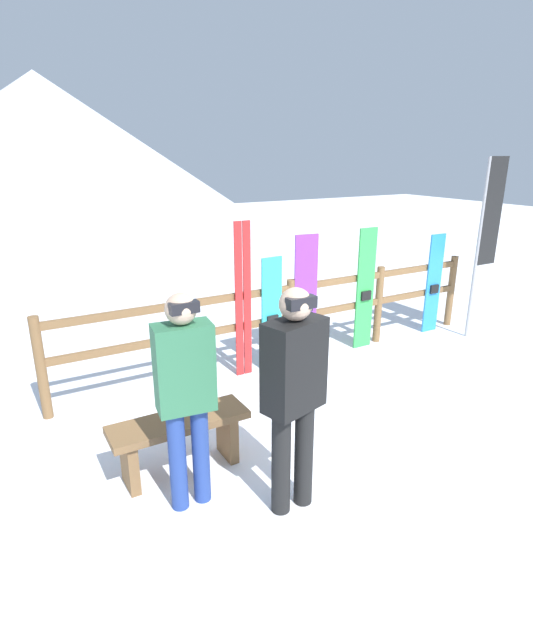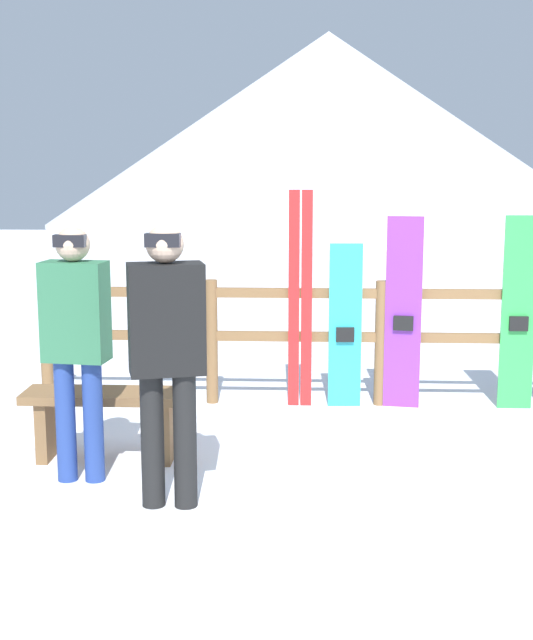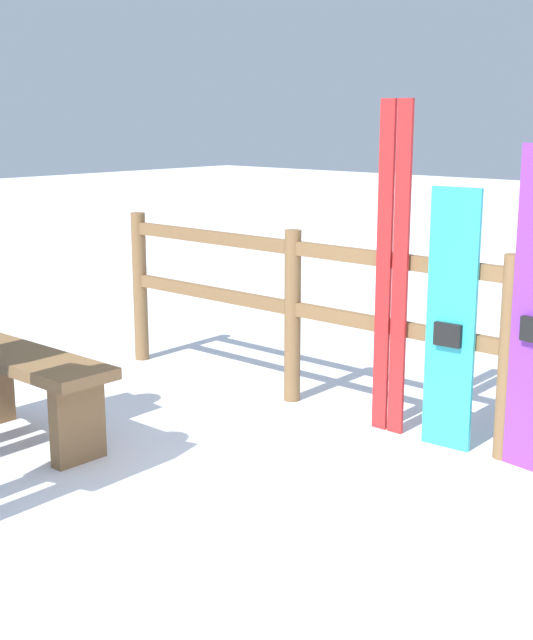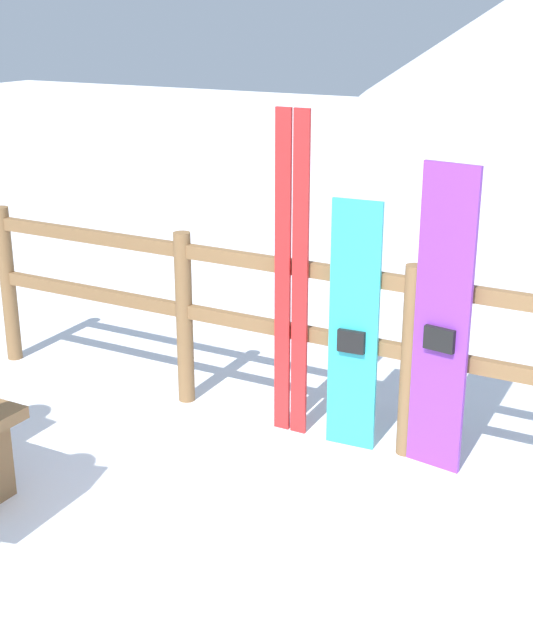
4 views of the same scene
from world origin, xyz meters
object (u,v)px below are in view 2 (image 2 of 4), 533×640
(person_black, at_px, (167,346))
(ski_pair_red, at_px, (300,300))
(person_plaid_green, at_px, (76,335))
(snowboard_cyan, at_px, (345,326))
(snowboard_purple, at_px, (403,314))
(bench, at_px, (106,411))
(snowboard_green, at_px, (518,314))

(person_black, height_order, ski_pair_red, ski_pair_red)
(person_plaid_green, distance_m, person_black, 0.75)
(snowboard_cyan, xyz_separation_m, snowboard_purple, (0.47, 0.00, 0.11))
(person_black, xyz_separation_m, snowboard_cyan, (1.12, 2.23, -0.30))
(snowboard_cyan, distance_m, snowboard_purple, 0.49)
(person_plaid_green, bearing_deg, snowboard_cyan, 46.21)
(bench, distance_m, ski_pair_red, 2.01)
(bench, xyz_separation_m, snowboard_cyan, (1.68, 1.42, 0.33))
(snowboard_purple, bearing_deg, person_plaid_green, -140.59)
(snowboard_purple, relative_size, snowboard_green, 0.99)
(snowboard_purple, xyz_separation_m, snowboard_green, (0.93, 0.00, 0.00))
(person_plaid_green, relative_size, person_black, 0.97)
(snowboard_purple, distance_m, snowboard_green, 0.93)
(bench, bearing_deg, person_plaid_green, -100.46)
(person_black, bearing_deg, bench, 124.61)
(bench, height_order, snowboard_green, snowboard_green)
(person_black, height_order, snowboard_cyan, person_black)
(person_black, distance_m, snowboard_cyan, 2.52)
(person_plaid_green, height_order, snowboard_cyan, person_plaid_green)
(bench, relative_size, snowboard_purple, 0.70)
(bench, xyz_separation_m, person_plaid_green, (-0.08, -0.41, 0.61))
(person_plaid_green, bearing_deg, person_black, -32.10)
(ski_pair_red, distance_m, snowboard_purple, 0.85)
(snowboard_purple, bearing_deg, ski_pair_red, 179.77)
(snowboard_green, bearing_deg, snowboard_purple, -180.00)
(snowboard_green, bearing_deg, ski_pair_red, 179.89)
(person_black, height_order, snowboard_green, person_black)
(ski_pair_red, relative_size, snowboard_cyan, 1.32)
(snowboard_cyan, relative_size, snowboard_green, 0.85)
(person_black, bearing_deg, snowboard_cyan, 63.28)
(bench, distance_m, person_plaid_green, 0.74)
(snowboard_cyan, bearing_deg, bench, -139.78)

